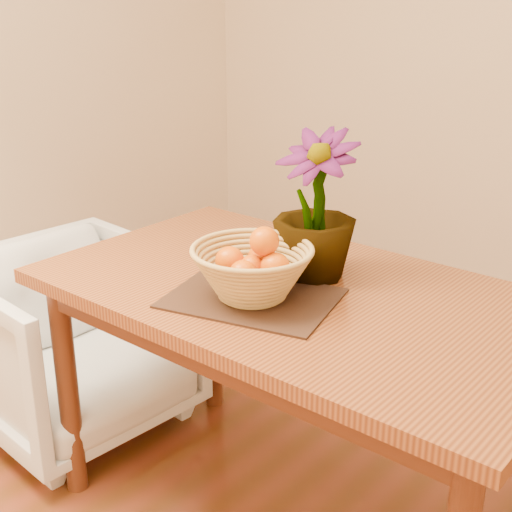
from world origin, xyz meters
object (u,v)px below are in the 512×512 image
Objects in this scene: potted_plant at (315,206)px; armchair at (74,332)px; table at (299,319)px; wicker_basket at (252,274)px.

armchair is (-0.90, -0.16, -0.59)m from potted_plant.
armchair is at bearing -175.52° from table.
table is at bearing 68.19° from wicker_basket.
potted_plant is at bearing 82.59° from wicker_basket.
table is 0.30m from potted_plant.
wicker_basket reaches higher than table.
armchair is (-0.92, -0.07, -0.31)m from table.
potted_plant is (-0.02, 0.09, 0.29)m from table.
table is 1.96× the size of armchair.
wicker_basket is 0.77× the size of potted_plant.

